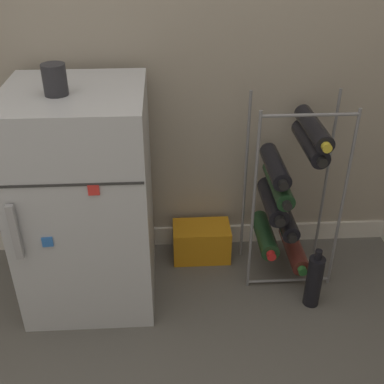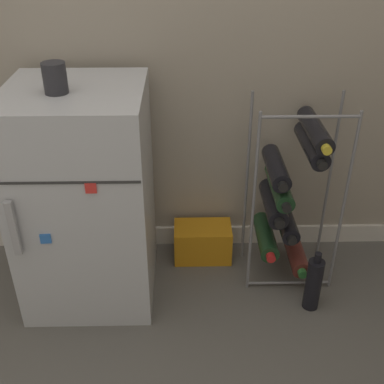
{
  "view_description": "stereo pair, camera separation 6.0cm",
  "coord_description": "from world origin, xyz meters",
  "px_view_note": "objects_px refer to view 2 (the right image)",
  "views": [
    {
      "loc": [
        -0.13,
        -1.3,
        1.39
      ],
      "look_at": [
        -0.04,
        0.29,
        0.43
      ],
      "focal_mm": 45.0,
      "sensor_mm": 36.0,
      "label": 1
    },
    {
      "loc": [
        -0.07,
        -1.3,
        1.39
      ],
      "look_at": [
        -0.04,
        0.29,
        0.43
      ],
      "focal_mm": 45.0,
      "sensor_mm": 36.0,
      "label": 2
    }
  ],
  "objects_px": {
    "loose_bottle_floor": "(313,284)",
    "soda_box": "(203,242)",
    "mini_fridge": "(86,198)",
    "wine_rack": "(287,194)",
    "fridge_top_cup": "(55,78)"
  },
  "relations": [
    {
      "from": "wine_rack",
      "to": "mini_fridge",
      "type": "bearing_deg",
      "value": -174.94
    },
    {
      "from": "soda_box",
      "to": "mini_fridge",
      "type": "bearing_deg",
      "value": -158.32
    },
    {
      "from": "loose_bottle_floor",
      "to": "soda_box",
      "type": "bearing_deg",
      "value": 141.9
    },
    {
      "from": "mini_fridge",
      "to": "loose_bottle_floor",
      "type": "bearing_deg",
      "value": -9.6
    },
    {
      "from": "wine_rack",
      "to": "fridge_top_cup",
      "type": "bearing_deg",
      "value": -172.34
    },
    {
      "from": "mini_fridge",
      "to": "soda_box",
      "type": "xyz_separation_m",
      "value": [
        0.45,
        0.18,
        -0.35
      ]
    },
    {
      "from": "wine_rack",
      "to": "fridge_top_cup",
      "type": "relative_size",
      "value": 7.84
    },
    {
      "from": "soda_box",
      "to": "fridge_top_cup",
      "type": "bearing_deg",
      "value": -155.75
    },
    {
      "from": "fridge_top_cup",
      "to": "loose_bottle_floor",
      "type": "bearing_deg",
      "value": -6.66
    },
    {
      "from": "soda_box",
      "to": "fridge_top_cup",
      "type": "distance_m",
      "value": 0.99
    },
    {
      "from": "mini_fridge",
      "to": "fridge_top_cup",
      "type": "bearing_deg",
      "value": -132.71
    },
    {
      "from": "soda_box",
      "to": "loose_bottle_floor",
      "type": "relative_size",
      "value": 0.96
    },
    {
      "from": "wine_rack",
      "to": "soda_box",
      "type": "distance_m",
      "value": 0.47
    },
    {
      "from": "mini_fridge",
      "to": "loose_bottle_floor",
      "type": "distance_m",
      "value": 0.94
    },
    {
      "from": "mini_fridge",
      "to": "soda_box",
      "type": "distance_m",
      "value": 0.6
    }
  ]
}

